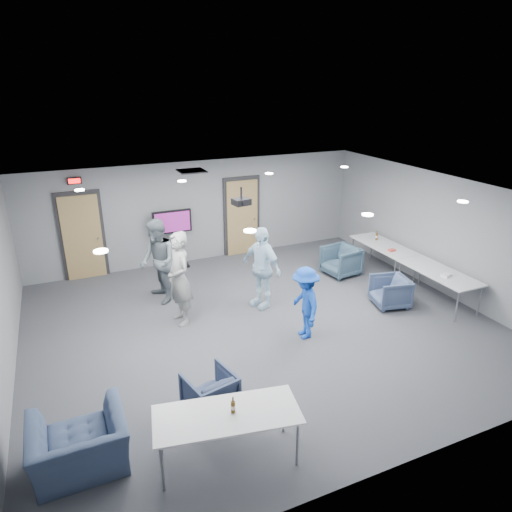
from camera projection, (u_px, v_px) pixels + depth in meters
name	position (u px, v px, depth m)	size (l,w,h in m)	color
floor	(261.00, 325.00, 9.25)	(9.00, 9.00, 0.00)	#3E4047
ceiling	(262.00, 195.00, 8.27)	(9.00, 9.00, 0.00)	white
wall_back	(200.00, 212.00, 12.17)	(9.00, 0.02, 2.70)	slate
wall_front	(402.00, 382.00, 5.35)	(9.00, 0.02, 2.70)	slate
wall_right	(440.00, 234.00, 10.45)	(0.02, 8.00, 2.70)	slate
door_left	(82.00, 237.00, 11.11)	(1.06, 0.17, 2.24)	black
door_right	(242.00, 217.00, 12.69)	(1.06, 0.17, 2.24)	black
exit_sign	(74.00, 181.00, 10.59)	(0.32, 0.08, 0.16)	black
hvac_diffuser	(192.00, 171.00, 10.48)	(0.60, 0.60, 0.03)	black
downlights	(262.00, 196.00, 8.28)	(6.18, 3.78, 0.02)	white
person_a	(179.00, 279.00, 9.03)	(0.71, 0.46, 1.93)	gray
person_b	(158.00, 262.00, 9.94)	(0.92, 0.71, 1.89)	slate
person_c	(261.00, 267.00, 9.75)	(1.06, 0.44, 1.81)	#C6E9FF
person_d	(305.00, 303.00, 8.60)	(0.93, 0.53, 1.43)	#1B49B4
chair_right_a	(341.00, 261.00, 11.51)	(0.79, 0.81, 0.74)	#364C5E
chair_right_b	(390.00, 292.00, 9.93)	(0.71, 0.73, 0.67)	#3B4A67
chair_front_a	(210.00, 392.00, 6.78)	(0.68, 0.70, 0.64)	#35405B
chair_front_b	(79.00, 445.00, 5.72)	(1.15, 1.01, 0.75)	#3D4C6A
table_right_a	(383.00, 246.00, 11.60)	(0.78, 1.88, 0.73)	silver
table_right_b	(439.00, 273.00, 9.98)	(0.79, 1.90, 0.73)	silver
table_front_left	(227.00, 417.00, 5.76)	(1.96, 1.09, 0.73)	silver
bottle_front	(233.00, 407.00, 5.74)	(0.06, 0.06, 0.23)	#4F340D
bottle_right	(377.00, 236.00, 11.88)	(0.07, 0.07, 0.25)	#4F340D
snack_box	(392.00, 250.00, 11.14)	(0.18, 0.12, 0.04)	#CB3F32
wrapper	(446.00, 275.00, 9.73)	(0.21, 0.15, 0.05)	silver
tv_stand	(173.00, 235.00, 11.82)	(1.00, 0.48, 1.54)	black
projector	(241.00, 201.00, 8.99)	(0.36, 0.34, 0.35)	black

